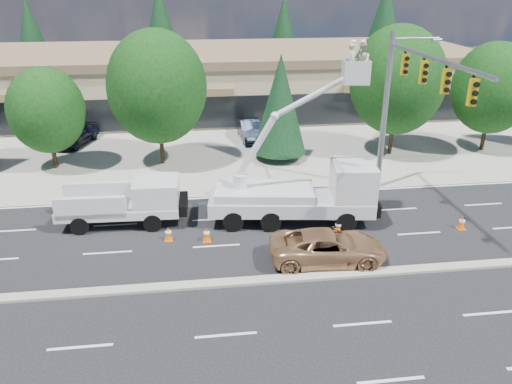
{
  "coord_description": "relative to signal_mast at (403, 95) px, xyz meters",
  "views": [
    {
      "loc": [
        -0.71,
        -17.38,
        11.67
      ],
      "look_at": [
        1.96,
        3.83,
        2.4
      ],
      "focal_mm": 35.0,
      "sensor_mm": 36.0,
      "label": 1
    }
  ],
  "objects": [
    {
      "name": "ground",
      "position": [
        -10.03,
        -7.04,
        -6.06
      ],
      "size": [
        140.0,
        140.0,
        0.0
      ],
      "primitive_type": "plane",
      "color": "black",
      "rests_on": "ground"
    },
    {
      "name": "concrete_apron",
      "position": [
        -10.03,
        12.96,
        -6.05
      ],
      "size": [
        140.0,
        22.0,
        0.01
      ],
      "primitive_type": "cube",
      "color": "gray",
      "rests_on": "ground"
    },
    {
      "name": "road_median",
      "position": [
        -10.03,
        -7.04,
        -6.0
      ],
      "size": [
        120.0,
        0.55,
        0.12
      ],
      "primitive_type": "cube",
      "color": "gray",
      "rests_on": "ground"
    },
    {
      "name": "strip_mall",
      "position": [
        -10.03,
        22.93,
        -3.23
      ],
      "size": [
        50.4,
        15.4,
        5.5
      ],
      "color": "#C7AD88",
      "rests_on": "ground"
    },
    {
      "name": "tree_front_c",
      "position": [
        -20.03,
        7.96,
        -2.18
      ],
      "size": [
        4.77,
        4.77,
        6.62
      ],
      "color": "#332114",
      "rests_on": "ground"
    },
    {
      "name": "tree_front_d",
      "position": [
        -13.03,
        7.96,
        -0.9
      ],
      "size": [
        6.35,
        6.35,
        8.82
      ],
      "color": "#332114",
      "rests_on": "ground"
    },
    {
      "name": "tree_front_e",
      "position": [
        -5.03,
        7.96,
        -2.23
      ],
      "size": [
        3.62,
        3.62,
        7.14
      ],
      "color": "#332114",
      "rests_on": "ground"
    },
    {
      "name": "tree_front_f",
      "position": [
        2.97,
        7.96,
        -0.85
      ],
      "size": [
        6.41,
        6.41,
        8.9
      ],
      "color": "#332114",
      "rests_on": "ground"
    },
    {
      "name": "tree_front_g",
      "position": [
        9.97,
        7.96,
        -1.55
      ],
      "size": [
        5.55,
        5.55,
        7.7
      ],
      "color": "#332114",
      "rests_on": "ground"
    },
    {
      "name": "tree_back_a",
      "position": [
        -28.03,
        34.96,
        -0.83
      ],
      "size": [
        4.94,
        4.94,
        9.74
      ],
      "color": "#332114",
      "rests_on": "ground"
    },
    {
      "name": "tree_back_b",
      "position": [
        -14.03,
        34.96,
        -0.13
      ],
      "size": [
        5.61,
        5.61,
        11.05
      ],
      "color": "#332114",
      "rests_on": "ground"
    },
    {
      "name": "tree_back_c",
      "position": [
        -0.03,
        34.96,
        -0.83
      ],
      "size": [
        4.94,
        4.94,
        9.75
      ],
      "color": "#332114",
      "rests_on": "ground"
    },
    {
      "name": "tree_back_d",
      "position": [
        11.97,
        34.96,
        0.08
      ],
      "size": [
        5.8,
        5.8,
        11.44
      ],
      "color": "#332114",
      "rests_on": "ground"
    },
    {
      "name": "signal_mast",
      "position": [
        0.0,
        0.0,
        0.0
      ],
      "size": [
        2.76,
        10.16,
        9.0
      ],
      "color": "gray",
      "rests_on": "ground"
    },
    {
      "name": "utility_pickup",
      "position": [
        -14.3,
        -0.86,
        -5.1
      ],
      "size": [
        6.1,
        2.55,
        2.31
      ],
      "rotation": [
        0.0,
        0.0,
        -0.03
      ],
      "color": "silver",
      "rests_on": "ground"
    },
    {
      "name": "bucket_truck",
      "position": [
        -5.25,
        -1.78,
        -4.09
      ],
      "size": [
        8.79,
        3.59,
        9.07
      ],
      "rotation": [
        0.0,
        0.0,
        -0.14
      ],
      "color": "silver",
      "rests_on": "ground"
    },
    {
      "name": "traffic_cone_b",
      "position": [
        -12.27,
        -2.98,
        -5.72
      ],
      "size": [
        0.4,
        0.4,
        0.7
      ],
      "color": "#F66307",
      "rests_on": "ground"
    },
    {
      "name": "traffic_cone_c",
      "position": [
        -10.45,
        -3.28,
        -5.72
      ],
      "size": [
        0.4,
        0.4,
        0.7
      ],
      "color": "#F66307",
      "rests_on": "ground"
    },
    {
      "name": "traffic_cone_d",
      "position": [
        -3.98,
        -3.24,
        -5.72
      ],
      "size": [
        0.4,
        0.4,
        0.7
      ],
      "color": "#F66307",
      "rests_on": "ground"
    },
    {
      "name": "traffic_cone_e",
      "position": [
        2.28,
        -3.61,
        -5.72
      ],
      "size": [
        0.4,
        0.4,
        0.7
      ],
      "color": "#F66307",
      "rests_on": "ground"
    },
    {
      "name": "minivan",
      "position": [
        -5.19,
        -5.79,
        -5.34
      ],
      "size": [
        5.31,
        2.69,
        1.44
      ],
      "primitive_type": "imported",
      "rotation": [
        0.0,
        0.0,
        1.51
      ],
      "color": "tan",
      "rests_on": "ground"
    },
    {
      "name": "parked_car_west",
      "position": [
        -19.73,
        13.05,
        -5.26
      ],
      "size": [
        3.24,
        5.05,
        1.6
      ],
      "primitive_type": "imported",
      "rotation": [
        0.0,
        0.0,
        -0.31
      ],
      "color": "black",
      "rests_on": "ground"
    },
    {
      "name": "parked_car_east",
      "position": [
        -6.52,
        12.66,
        -5.31
      ],
      "size": [
        1.83,
        4.62,
        1.5
      ],
      "primitive_type": "imported",
      "rotation": [
        0.0,
        0.0,
        0.06
      ],
      "color": "black",
      "rests_on": "ground"
    }
  ]
}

